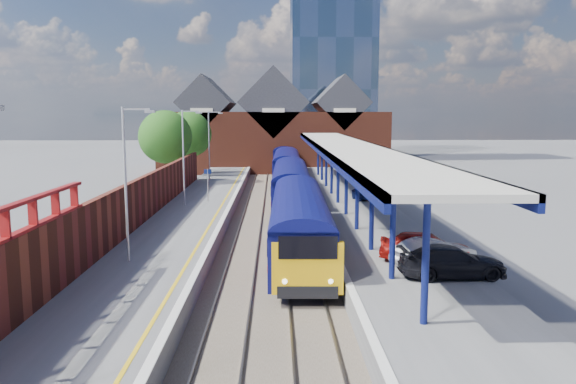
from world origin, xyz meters
name	(u,v)px	position (x,y,z in m)	size (l,w,h in m)	color
ground	(273,202)	(0.00, 30.00, 0.00)	(240.00, 240.00, 0.00)	#5B5B5E
ballast_bed	(272,223)	(0.00, 20.00, 0.03)	(6.00, 76.00, 0.06)	#473D33
rails	(272,222)	(0.00, 20.00, 0.12)	(4.51, 76.00, 0.14)	slate
left_platform	(194,217)	(-5.50, 20.00, 0.50)	(5.00, 76.00, 1.00)	#565659
right_platform	(356,216)	(6.00, 20.00, 0.50)	(6.00, 76.00, 1.00)	#565659
coping_left	(228,209)	(-3.15, 20.00, 1.02)	(0.30, 76.00, 0.05)	silver
coping_right	(316,209)	(3.15, 20.00, 1.02)	(0.30, 76.00, 0.05)	silver
yellow_line	(219,210)	(-3.75, 20.00, 1.01)	(0.14, 76.00, 0.01)	yellow
train	(288,172)	(1.49, 34.87, 2.12)	(3.15, 65.95, 3.45)	#0B0D4F
canopy	(347,148)	(5.48, 21.95, 5.25)	(4.50, 52.00, 4.48)	#0E1654
lamp_post_b	(128,175)	(-6.36, 6.00, 4.99)	(1.48, 0.18, 7.00)	#A5A8AA
lamp_post_c	(185,151)	(-6.36, 22.00, 4.99)	(1.48, 0.18, 7.00)	#A5A8AA
lamp_post_d	(210,141)	(-6.36, 38.00, 4.99)	(1.48, 0.18, 7.00)	#A5A8AA
platform_sign	(208,179)	(-5.00, 24.00, 2.69)	(0.55, 0.08, 2.50)	#A5A8AA
brick_wall	(134,204)	(-8.10, 13.54, 2.45)	(0.35, 50.00, 3.86)	maroon
station_building	(274,131)	(0.00, 58.00, 5.45)	(30.00, 12.12, 13.78)	maroon
glass_tower	(332,41)	(10.00, 80.00, 20.20)	(14.20, 14.20, 40.30)	#49637D
tree_near	(167,138)	(-10.35, 35.91, 5.35)	(5.20, 5.20, 8.10)	#382314
tree_far	(190,135)	(-9.35, 43.91, 5.35)	(5.20, 5.20, 8.10)	#382314
parked_car_red	(425,246)	(7.07, 5.68, 1.70)	(1.66, 4.12, 1.40)	maroon
parked_car_silver	(434,252)	(7.23, 4.82, 1.63)	(1.34, 3.83, 1.26)	#A7A6AB
parked_car_dark	(452,262)	(7.54, 3.18, 1.64)	(1.79, 4.41, 1.28)	black
parked_car_blue	(377,193)	(8.19, 24.11, 1.55)	(1.82, 3.95, 1.10)	navy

